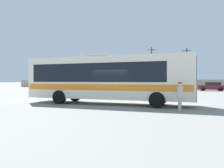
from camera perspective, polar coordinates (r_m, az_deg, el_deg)
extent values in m
plane|color=gray|center=(25.28, 9.46, -3.08)|extent=(300.00, 300.00, 0.00)
cube|color=#9E998C|center=(44.91, 15.55, -0.11)|extent=(80.00, 0.30, 1.90)
cube|color=silver|center=(16.32, -1.20, 1.63)|extent=(12.54, 3.43, 3.06)
cube|color=black|center=(16.55, -3.21, 2.89)|extent=(10.32, 3.30, 1.35)
cube|color=orange|center=(16.32, -1.20, -0.74)|extent=(12.30, 3.43, 0.43)
cube|color=#19212D|center=(15.33, 21.18, 3.66)|extent=(0.20, 2.29, 1.59)
cube|color=orange|center=(15.34, 21.16, -2.74)|extent=(0.24, 2.50, 0.73)
cube|color=#B2B2B2|center=(16.76, -4.21, 7.26)|extent=(2.29, 1.56, 0.24)
cylinder|color=black|center=(16.67, 12.81, -3.40)|extent=(1.06, 0.37, 1.04)
cylinder|color=black|center=(14.25, 11.72, -4.14)|extent=(1.06, 0.37, 1.04)
cylinder|color=black|center=(18.90, -9.64, -2.88)|extent=(1.06, 0.37, 1.04)
cylinder|color=black|center=(16.80, -13.67, -3.37)|extent=(1.06, 0.37, 1.04)
cylinder|color=#B7B2A8|center=(13.26, 17.51, -5.07)|extent=(0.15, 0.15, 0.80)
cylinder|color=#B7B2A8|center=(13.12, 17.30, -5.13)|extent=(0.15, 0.15, 0.80)
cylinder|color=#B7B2A8|center=(13.13, 17.42, -1.98)|extent=(0.40, 0.40, 0.63)
sphere|color=beige|center=(13.12, 17.43, -0.12)|extent=(0.22, 0.22, 0.22)
cylinder|color=#262628|center=(13.12, 17.44, 0.30)|extent=(0.23, 0.23, 0.07)
cube|color=red|center=(43.27, -0.78, -0.51)|extent=(4.14, 1.85, 0.67)
cube|color=black|center=(43.34, -1.03, 0.30)|extent=(2.28, 1.68, 0.55)
cylinder|color=black|center=(43.57, 1.23, -0.94)|extent=(0.64, 0.23, 0.64)
cylinder|color=black|center=(41.95, 0.30, -1.02)|extent=(0.64, 0.23, 0.64)
cylinder|color=black|center=(44.62, -1.80, -0.90)|extent=(0.64, 0.23, 0.64)
cylinder|color=black|center=(43.04, -2.81, -0.97)|extent=(0.64, 0.23, 0.64)
cube|color=slate|center=(42.35, 6.35, -0.56)|extent=(4.25, 1.82, 0.65)
cube|color=black|center=(42.27, 6.63, 0.23)|extent=(2.34, 1.66, 0.53)
cylinder|color=black|center=(41.92, 4.28, -1.02)|extent=(0.64, 0.22, 0.64)
cylinder|color=black|center=(43.59, 5.02, -0.94)|extent=(0.64, 0.22, 0.64)
cylinder|color=black|center=(41.15, 7.75, -1.06)|extent=(0.64, 0.22, 0.64)
cylinder|color=black|center=(42.85, 8.37, -0.98)|extent=(0.64, 0.22, 0.64)
cube|color=#B7BABF|center=(39.95, 15.31, -0.71)|extent=(4.21, 2.16, 0.62)
cube|color=black|center=(39.95, 15.02, 0.10)|extent=(2.38, 1.85, 0.51)
cylinder|color=black|center=(40.81, 17.13, -1.12)|extent=(0.66, 0.28, 0.64)
cylinder|color=black|center=(39.04, 17.09, -1.21)|extent=(0.66, 0.28, 0.64)
cylinder|color=black|center=(40.92, 13.61, -1.09)|extent=(0.66, 0.28, 0.64)
cylinder|color=black|center=(39.16, 13.41, -1.19)|extent=(0.66, 0.28, 0.64)
cube|color=maroon|center=(40.28, 24.64, -0.74)|extent=(4.45, 2.20, 0.64)
cube|color=black|center=(40.29, 24.95, 0.09)|extent=(2.51, 1.87, 0.52)
cylinder|color=black|center=(39.27, 22.86, -1.23)|extent=(0.66, 0.28, 0.64)
cylinder|color=black|center=(41.03, 22.64, -1.14)|extent=(0.66, 0.28, 0.64)
cylinder|color=black|center=(39.60, 26.71, -1.24)|extent=(0.66, 0.28, 0.64)
cylinder|color=black|center=(41.34, 26.33, -1.15)|extent=(0.66, 0.28, 0.64)
cylinder|color=#4C3823|center=(47.83, 19.02, 3.91)|extent=(0.24, 0.24, 8.53)
cube|color=#473321|center=(48.16, 19.04, 8.27)|extent=(1.80, 0.12, 0.12)
cylinder|color=#4C3823|center=(47.98, 10.35, 4.22)|extent=(0.24, 0.24, 9.01)
cube|color=#473321|center=(48.36, 10.37, 8.84)|extent=(1.79, 0.48, 0.12)
cylinder|color=brown|center=(53.08, 3.12, 0.59)|extent=(0.32, 0.32, 2.84)
ellipsoid|color=#38752D|center=(53.13, 3.13, 3.49)|extent=(3.61, 3.61, 3.07)
cylinder|color=brown|center=(47.82, 16.82, 0.16)|extent=(0.32, 0.32, 2.26)
ellipsoid|color=#2D6628|center=(47.87, 16.84, 3.65)|extent=(5.11, 5.11, 4.34)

